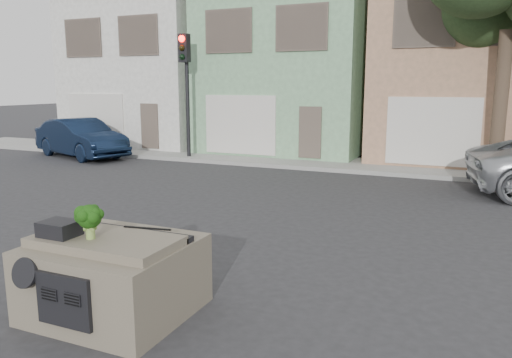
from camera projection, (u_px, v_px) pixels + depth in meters
The scene contains 12 objects.
ground_plane at pixel (219, 248), 9.55m from camera, with size 120.00×120.00×0.00m, color #303033.
sidewalk at pixel (348, 165), 18.98m from camera, with size 40.00×3.00×0.15m, color gray.
townhouse_white at pixel (162, 71), 26.24m from camera, with size 7.20×8.20×7.55m, color silver.
townhouse_mint at pixel (297, 69), 23.27m from camera, with size 7.20×8.20×7.55m, color #7EAE81.
townhouse_tan at pixel (472, 67), 20.31m from camera, with size 7.20×8.20×7.55m, color tan.
navy_sedan at pixel (82, 157), 21.47m from camera, with size 1.75×5.01×1.65m, color #101D35.
traffic_signal at pixel (186, 98), 20.19m from camera, with size 0.40×0.40×5.10m, color black.
tree_near at pixel (506, 46), 15.60m from camera, with size 4.40×4.00×8.50m, color #2B4121.
car_dashboard at pixel (115, 274), 6.75m from camera, with size 2.00×1.80×1.12m, color #6C6352.
instrument_hump at pixel (59, 229), 6.54m from camera, with size 0.48×0.38×0.20m, color black.
wiper_arm at pixel (147, 228), 6.87m from camera, with size 0.70×0.03×0.02m, color black.
broccoli at pixel (90, 221), 6.40m from camera, with size 0.38×0.38×0.46m, color #14380B.
Camera 1 is at (4.32, -8.08, 3.08)m, focal length 35.00 mm.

